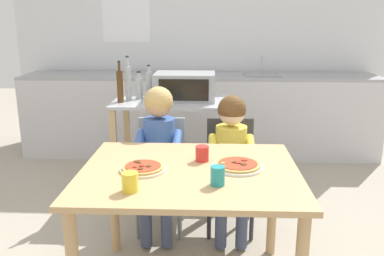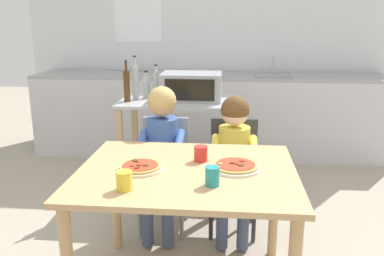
{
  "view_description": "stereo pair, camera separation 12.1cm",
  "coord_description": "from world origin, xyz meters",
  "views": [
    {
      "loc": [
        0.1,
        -2.06,
        1.53
      ],
      "look_at": [
        0.0,
        0.3,
        0.9
      ],
      "focal_mm": 38.31,
      "sensor_mm": 36.0,
      "label": 1
    },
    {
      "loc": [
        0.22,
        -2.05,
        1.53
      ],
      "look_at": [
        0.0,
        0.3,
        0.9
      ],
      "focal_mm": 38.31,
      "sensor_mm": 36.0,
      "label": 2
    }
  ],
  "objects": [
    {
      "name": "dining_chair_right",
      "position": [
        0.26,
        0.78,
        0.48
      ],
      "size": [
        0.36,
        0.36,
        0.81
      ],
      "color": "#333338",
      "rests_on": "ground"
    },
    {
      "name": "dining_table",
      "position": [
        0.0,
        0.0,
        0.64
      ],
      "size": [
        1.17,
        0.95,
        0.75
      ],
      "color": "tan",
      "rests_on": "ground"
    },
    {
      "name": "dining_chair_left",
      "position": [
        -0.25,
        0.77,
        0.48
      ],
      "size": [
        0.36,
        0.36,
        0.81
      ],
      "color": "gray",
      "rests_on": "ground"
    },
    {
      "name": "toaster_oven",
      "position": [
        -0.1,
        1.4,
        0.97
      ],
      "size": [
        0.51,
        0.37,
        0.23
      ],
      "color": "#999BA0",
      "rests_on": "kitchen_island_cart"
    },
    {
      "name": "child_in_blue_striped_shirt",
      "position": [
        -0.25,
        0.65,
        0.69
      ],
      "size": [
        0.32,
        0.42,
        1.06
      ],
      "color": "#424C6B",
      "rests_on": "ground"
    },
    {
      "name": "kitchen_island_cart",
      "position": [
        -0.21,
        1.38,
        0.57
      ],
      "size": [
        1.01,
        0.62,
        0.85
      ],
      "color": "#B7BABF",
      "rests_on": "ground"
    },
    {
      "name": "bottle_clear_vinegar",
      "position": [
        -0.59,
        1.38,
        1.01
      ],
      "size": [
        0.05,
        0.05,
        0.37
      ],
      "color": "#ADB7B2",
      "rests_on": "kitchen_island_cart"
    },
    {
      "name": "bottle_brown_beer",
      "position": [
        -0.51,
        1.43,
        0.95
      ],
      "size": [
        0.06,
        0.06,
        0.24
      ],
      "color": "#ADB7B2",
      "rests_on": "kitchen_island_cart"
    },
    {
      "name": "back_wall_tiled",
      "position": [
        -0.0,
        2.92,
        1.35
      ],
      "size": [
        4.4,
        0.13,
        2.7
      ],
      "color": "silver",
      "rests_on": "ground"
    },
    {
      "name": "bottle_squat_spirits",
      "position": [
        -0.63,
        1.26,
        0.99
      ],
      "size": [
        0.05,
        0.05,
        0.34
      ],
      "color": "#4C2D14",
      "rests_on": "kitchen_island_cart"
    },
    {
      "name": "drinking_cup_teal",
      "position": [
        0.14,
        -0.2,
        0.8
      ],
      "size": [
        0.07,
        0.07,
        0.1
      ],
      "primitive_type": "cylinder",
      "color": "teal",
      "rests_on": "dining_table"
    },
    {
      "name": "pizza_plate_cream",
      "position": [
        -0.25,
        -0.02,
        0.76
      ],
      "size": [
        0.25,
        0.25,
        0.03
      ],
      "color": "beige",
      "rests_on": "dining_table"
    },
    {
      "name": "drinking_cup_yellow",
      "position": [
        -0.27,
        -0.29,
        0.79
      ],
      "size": [
        0.08,
        0.08,
        0.09
      ],
      "primitive_type": "cylinder",
      "color": "yellow",
      "rests_on": "dining_table"
    },
    {
      "name": "pizza_plate_white",
      "position": [
        0.26,
        0.04,
        0.76
      ],
      "size": [
        0.28,
        0.28,
        0.03
      ],
      "color": "white",
      "rests_on": "dining_table"
    },
    {
      "name": "bottle_tall_green_wine",
      "position": [
        -0.43,
        1.51,
        0.97
      ],
      "size": [
        0.05,
        0.05,
        0.28
      ],
      "color": "#ADB7B2",
      "rests_on": "kitchen_island_cart"
    },
    {
      "name": "ground_plane",
      "position": [
        0.0,
        1.15,
        0.0
      ],
      "size": [
        11.45,
        11.45,
        0.0
      ],
      "primitive_type": "plane",
      "color": "#A89E8C"
    },
    {
      "name": "drinking_cup_red",
      "position": [
        0.06,
        0.14,
        0.79
      ],
      "size": [
        0.08,
        0.08,
        0.09
      ],
      "primitive_type": "cylinder",
      "color": "red",
      "rests_on": "dining_table"
    },
    {
      "name": "child_in_yellow_shirt",
      "position": [
        0.26,
        0.66,
        0.66
      ],
      "size": [
        0.32,
        0.42,
        1.0
      ],
      "color": "#424C6B",
      "rests_on": "ground"
    },
    {
      "name": "kitchen_counter",
      "position": [
        0.0,
        2.51,
        0.46
      ],
      "size": [
        3.96,
        0.6,
        1.12
      ],
      "color": "silver",
      "rests_on": "ground"
    }
  ]
}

